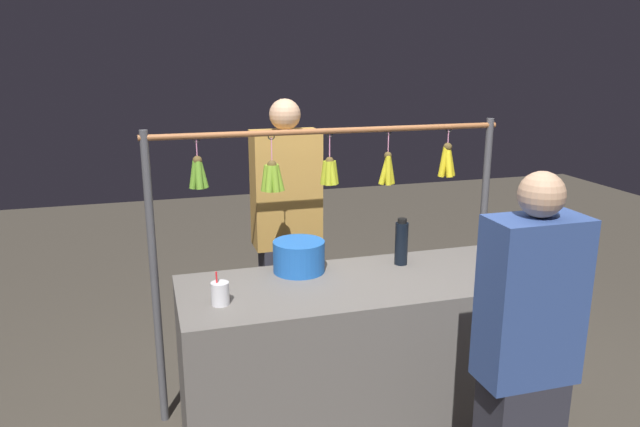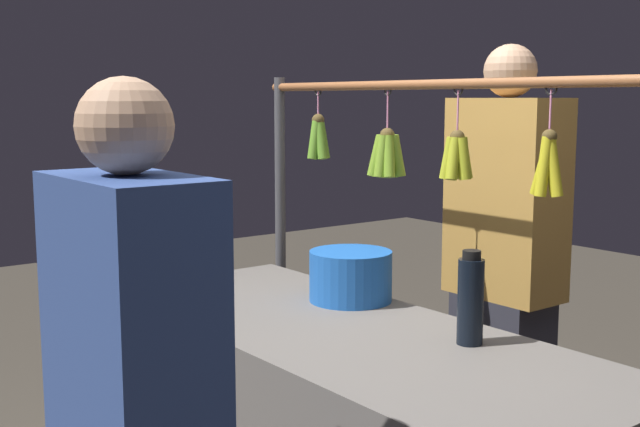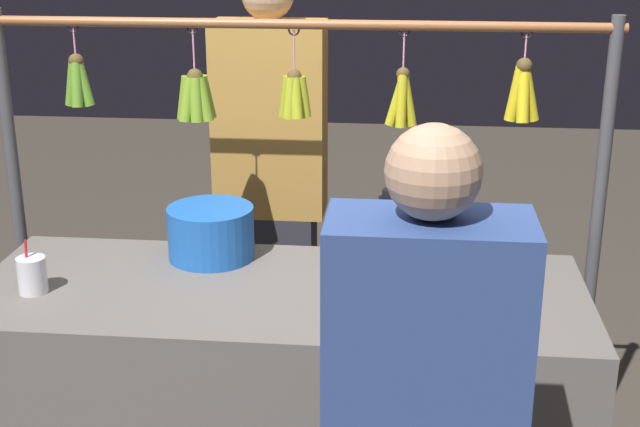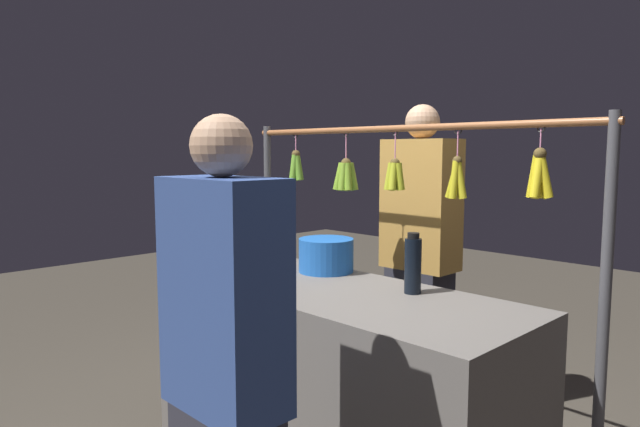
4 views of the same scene
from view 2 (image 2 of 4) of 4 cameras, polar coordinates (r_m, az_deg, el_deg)
name	(u,v)px [view 2 (image 2 of 4)]	position (r m, az deg, el deg)	size (l,w,h in m)	color
display_rack	(455,221)	(2.65, 9.48, -0.55)	(2.05, 0.13, 1.67)	#4C4C51
water_bottle	(471,300)	(2.25, 10.57, -5.99)	(0.07, 0.07, 0.26)	black
blue_bucket	(351,276)	(2.69, 2.17, -4.42)	(0.28, 0.28, 0.17)	blue
drink_cup	(197,274)	(2.89, -8.66, -4.22)	(0.08, 0.08, 0.16)	silver
vendor_person	(503,287)	(3.13, 12.81, -5.09)	(0.42, 0.23, 1.78)	#2D2D38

